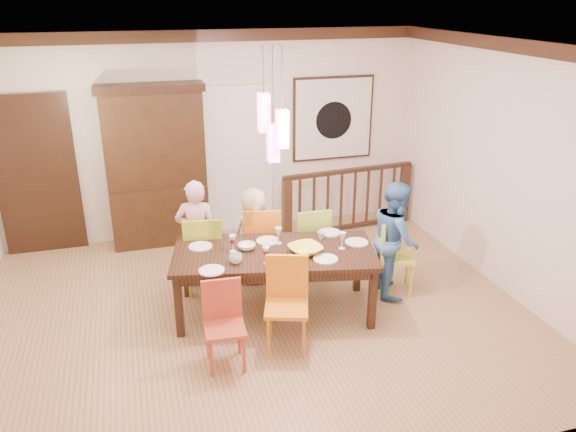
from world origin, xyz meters
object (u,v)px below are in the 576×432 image
object	(u,v)px
china_hutch	(156,166)
balustrade	(348,198)
person_end_right	(396,238)
chair_end_right	(397,251)
person_far_mid	(254,236)
person_far_left	(197,235)
dining_table	(274,258)
chair_far_left	(203,247)

from	to	relation	value
china_hutch	balustrade	size ratio (longest dim) A/B	1.08
person_end_right	chair_end_right	bearing A→B (deg)	-60.58
chair_end_right	china_hutch	distance (m)	3.48
person_end_right	person_far_mid	bearing A→B (deg)	79.71
chair_end_right	person_far_left	world-z (taller)	person_far_left
person_far_mid	person_end_right	distance (m)	1.69
dining_table	person_far_left	bearing A→B (deg)	143.72
dining_table	balustrade	bearing A→B (deg)	61.90
china_hutch	person_end_right	size ratio (longest dim) A/B	1.63
chair_end_right	china_hutch	world-z (taller)	china_hutch
chair_end_right	person_end_right	bearing A→B (deg)	123.82
balustrade	person_end_right	xyz separation A→B (m)	(-0.18, -1.92, 0.19)
dining_table	person_far_mid	size ratio (longest dim) A/B	1.95
balustrade	dining_table	bearing A→B (deg)	-135.11
chair_far_left	person_far_mid	world-z (taller)	person_far_mid
balustrade	chair_end_right	bearing A→B (deg)	-99.53
balustrade	china_hutch	bearing A→B (deg)	167.74
chair_far_left	chair_end_right	bearing A→B (deg)	170.90
person_far_left	person_end_right	size ratio (longest dim) A/B	0.99
china_hutch	person_far_mid	distance (m)	1.91
dining_table	person_end_right	size ratio (longest dim) A/B	1.70
person_far_mid	chair_end_right	bearing A→B (deg)	151.93
chair_far_left	china_hutch	bearing A→B (deg)	-68.38
dining_table	china_hutch	bearing A→B (deg)	126.67
person_far_mid	person_end_right	world-z (taller)	person_end_right
chair_far_left	china_hutch	world-z (taller)	china_hutch
china_hutch	person_far_left	bearing A→B (deg)	-77.43
china_hutch	person_end_right	world-z (taller)	china_hutch
chair_end_right	balustrade	size ratio (longest dim) A/B	0.44
chair_far_left	person_end_right	size ratio (longest dim) A/B	0.71
chair_far_left	person_end_right	xyz separation A→B (m)	(2.16, -0.67, 0.13)
chair_far_left	person_far_left	world-z (taller)	person_far_left
person_far_left	person_far_mid	world-z (taller)	person_far_left
chair_far_left	person_end_right	distance (m)	2.26
china_hutch	balustrade	bearing A→B (deg)	-7.23
balustrade	person_far_mid	xyz separation A→B (m)	(-1.70, -1.17, 0.10)
chair_far_left	chair_end_right	xyz separation A→B (m)	(2.19, -0.67, -0.03)
chair_end_right	dining_table	bearing A→B (deg)	112.62
dining_table	chair_end_right	bearing A→B (deg)	14.46
chair_far_left	balustrade	size ratio (longest dim) A/B	0.47
person_far_left	chair_far_left	bearing A→B (deg)	136.29
dining_table	person_far_mid	bearing A→B (deg)	104.85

